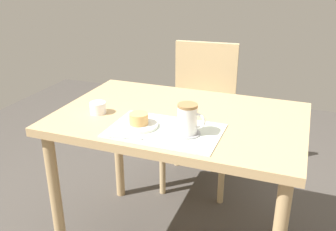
{
  "coord_description": "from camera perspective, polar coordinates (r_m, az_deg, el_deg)",
  "views": [
    {
      "loc": [
        0.48,
        -1.41,
        1.33
      ],
      "look_at": [
        -0.0,
        -0.14,
        0.76
      ],
      "focal_mm": 40.0,
      "sensor_mm": 36.0,
      "label": 1
    }
  ],
  "objects": [
    {
      "name": "coffee_coaster",
      "position": [
        1.43,
        2.92,
        -2.72
      ],
      "size": [
        0.1,
        0.1,
        0.0
      ],
      "primitive_type": "cylinder",
      "color": "#99999E",
      "rests_on": "placemat"
    },
    {
      "name": "coffee_mug",
      "position": [
        1.4,
        3.07,
        -0.5
      ],
      "size": [
        0.11,
        0.08,
        0.12
      ],
      "color": "white",
      "rests_on": "coffee_coaster"
    },
    {
      "name": "pastry_plate",
      "position": [
        1.49,
        -4.45,
        -1.47
      ],
      "size": [
        0.15,
        0.15,
        0.01
      ],
      "primitive_type": "cylinder",
      "color": "silver",
      "rests_on": "placemat"
    },
    {
      "name": "teaspoon",
      "position": [
        1.4,
        -6.48,
        -3.33
      ],
      "size": [
        0.13,
        0.03,
        0.01
      ],
      "primitive_type": "cylinder",
      "rotation": [
        0.0,
        1.57,
        0.19
      ],
      "color": "silver",
      "rests_on": "placemat"
    },
    {
      "name": "placemat",
      "position": [
        1.46,
        -0.55,
        -2.31
      ],
      "size": [
        0.44,
        0.28,
        0.0
      ],
      "primitive_type": "cube",
      "color": "silver",
      "rests_on": "dining_table"
    },
    {
      "name": "dining_table",
      "position": [
        1.65,
        1.76,
        -2.77
      ],
      "size": [
        1.06,
        0.7,
        0.71
      ],
      "color": "tan",
      "rests_on": "ground_plane"
    },
    {
      "name": "sugar_bowl",
      "position": [
        1.65,
        -10.63,
        1.17
      ],
      "size": [
        0.07,
        0.07,
        0.05
      ],
      "primitive_type": "cylinder",
      "color": "white",
      "rests_on": "dining_table"
    },
    {
      "name": "pastry",
      "position": [
        1.48,
        -4.49,
        -0.49
      ],
      "size": [
        0.08,
        0.08,
        0.04
      ],
      "primitive_type": "cylinder",
      "color": "#E0A860",
      "rests_on": "pastry_plate"
    },
    {
      "name": "wooden_chair",
      "position": [
        2.31,
        5.09,
        0.98
      ],
      "size": [
        0.46,
        0.46,
        0.87
      ],
      "rotation": [
        0.0,
        0.0,
        3.23
      ],
      "color": "#D1B27F",
      "rests_on": "ground_plane"
    }
  ]
}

